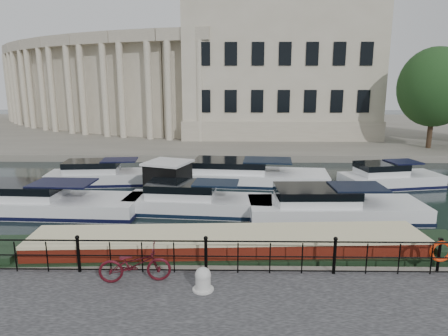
# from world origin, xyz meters

# --- Properties ---
(ground_plane) EXTENTS (160.00, 160.00, 0.00)m
(ground_plane) POSITION_xyz_m (0.00, 0.00, 0.00)
(ground_plane) COLOR black
(ground_plane) RESTS_ON ground
(far_bank) EXTENTS (120.00, 42.00, 0.55)m
(far_bank) POSITION_xyz_m (0.00, 39.00, 0.28)
(far_bank) COLOR #6B665B
(far_bank) RESTS_ON ground_plane
(railing) EXTENTS (24.14, 0.14, 1.22)m
(railing) POSITION_xyz_m (0.00, -2.25, 1.20)
(railing) COLOR black
(railing) RESTS_ON near_quay
(civic_building) EXTENTS (53.55, 31.84, 16.85)m
(civic_building) POSITION_xyz_m (-1.00, 34.71, 7.04)
(civic_building) COLOR #ADA38C
(civic_building) RESTS_ON far_bank
(bicycle) EXTENTS (2.21, 1.00, 1.12)m
(bicycle) POSITION_xyz_m (-2.09, -2.85, 1.11)
(bicycle) COLOR #430B14
(bicycle) RESTS_ON near_quay
(mooring_bollard) EXTENTS (0.62, 0.62, 0.69)m
(mooring_bollard) POSITION_xyz_m (-0.02, -3.32, 0.88)
(mooring_bollard) COLOR #BCBBB7
(mooring_bollard) RESTS_ON near_quay
(life_ring_post) EXTENTS (0.69, 0.19, 1.13)m
(life_ring_post) POSITION_xyz_m (7.30, -2.17, 1.26)
(life_ring_post) COLOR black
(life_ring_post) RESTS_ON near_quay
(narrowboat) EXTENTS (17.32, 3.16, 1.62)m
(narrowboat) POSITION_xyz_m (0.67, -0.55, 0.37)
(narrowboat) COLOR black
(narrowboat) RESTS_ON ground_plane
(harbour_hut) EXTENTS (3.74, 3.43, 2.19)m
(harbour_hut) POSITION_xyz_m (-2.70, 7.75, 0.95)
(harbour_hut) COLOR #6B665B
(harbour_hut) RESTS_ON ground_plane
(cabin_cruisers) EXTENTS (27.73, 10.29, 1.99)m
(cabin_cruisers) POSITION_xyz_m (-0.30, 7.87, 0.37)
(cabin_cruisers) COLOR silver
(cabin_cruisers) RESTS_ON ground_plane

